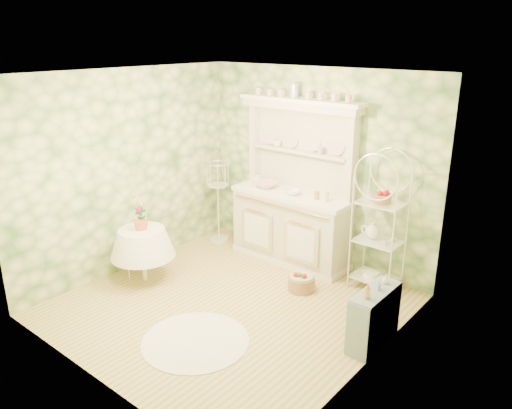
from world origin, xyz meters
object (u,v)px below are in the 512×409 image
Objects in this scene: kitchen_dresser at (292,183)px; side_shelf at (374,317)px; birdcage_stand at (218,199)px; bakers_rack at (379,226)px; cafe_chair at (130,242)px; round_table at (144,258)px; floor_basket at (301,283)px.

kitchen_dresser is 3.19× the size of side_shelf.
birdcage_stand is at bearing 167.94° from side_shelf.
kitchen_dresser is 1.33× the size of bakers_rack.
side_shelf is 3.41m from cafe_chair.
kitchen_dresser reaches higher than round_table.
bakers_rack is 1.24× the size of birdcage_stand.
side_shelf is 2.43× the size of floor_basket.
floor_basket is at bearing -15.09° from birdcage_stand.
round_table is at bearing -144.63° from bakers_rack.
side_shelf is 1.16× the size of round_table.
cafe_chair is (-2.82, -1.66, -0.44)m from bakers_rack.
kitchen_dresser is 7.74× the size of floor_basket.
round_table reaches higher than side_shelf.
kitchen_dresser is at bearing 59.06° from cafe_chair.
bakers_rack is at bearing 121.28° from side_shelf.
round_table is 0.45× the size of birdcage_stand.
side_shelf is 0.52× the size of birdcage_stand.
kitchen_dresser is at bearing 154.37° from side_shelf.
birdcage_stand reaches higher than round_table.
cafe_chair is (-1.48, -1.68, -0.72)m from kitchen_dresser.
cafe_chair is (-3.36, -0.55, 0.11)m from side_shelf.
bakers_rack is 2.39× the size of side_shelf.
bakers_rack is at bearing 2.56° from birdcage_stand.
round_table is at bearing -84.07° from birdcage_stand.
kitchen_dresser is 1.40m from floor_basket.
bakers_rack is 3.05m from round_table.
cafe_chair reaches higher than round_table.
birdcage_stand reaches higher than side_shelf.
cafe_chair is at bearing 171.06° from round_table.
side_shelf is (1.88, -1.13, -0.84)m from kitchen_dresser.
round_table is at bearing -163.21° from side_shelf.
round_table is 2.08m from floor_basket.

